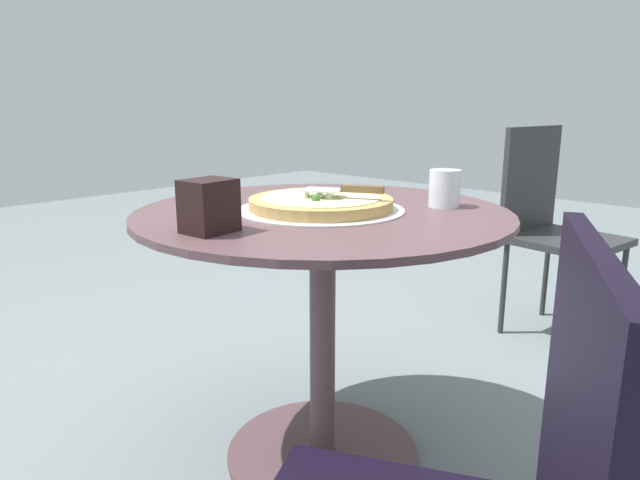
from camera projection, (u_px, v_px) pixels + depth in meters
The scene contains 7 objects.
ground_plane at pixel (322, 454), 1.66m from camera, with size 10.00×10.00×0.00m, color slate.
patio_table at pixel (323, 284), 1.53m from camera, with size 0.98×0.98×0.73m.
pizza_on_tray at pixel (320, 204), 1.48m from camera, with size 0.44×0.44×0.05m.
pizza_server at pixel (343, 190), 1.45m from camera, with size 0.14×0.21×0.02m.
drinking_cup at pixel (445, 188), 1.52m from camera, with size 0.08×0.08×0.10m, color white.
napkin_dispenser at pixel (209, 206), 1.22m from camera, with size 0.11×0.09×0.12m, color black.
patio_chair_far at pixel (551, 218), 2.45m from camera, with size 0.46×0.46×0.90m.
Camera 1 is at (-1.07, -1.00, 1.00)m, focal length 31.84 mm.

